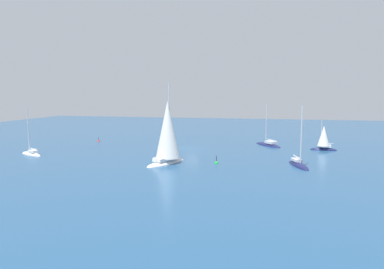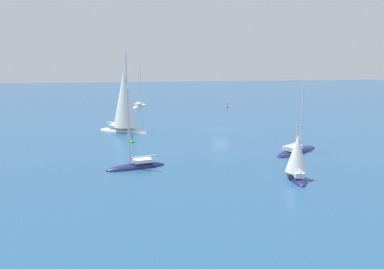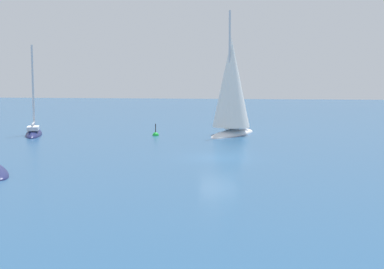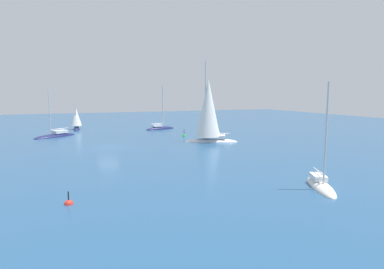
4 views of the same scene
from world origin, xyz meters
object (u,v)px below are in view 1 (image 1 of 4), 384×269
Objects in this scene: ketch_1 at (324,140)px; channel_buoy at (216,163)px; ketch_2 at (298,165)px; mooring_buoy at (99,141)px; ketch at (268,145)px; sloop at (31,154)px; sailboat at (167,134)px.

ketch_1 is 4.12× the size of channel_buoy.
ketch_1 is 23.66m from channel_buoy.
mooring_buoy is at bearing -130.80° from ketch_2.
ketch_2 is (-19.11, -4.41, 0.07)m from ketch.
ketch is at bearing -19.88° from channel_buoy.
sloop is at bearing 89.19° from channel_buoy.
ketch is at bearing -9.85° from sailboat.
sloop reaches higher than mooring_buoy.
ketch_2 is (0.38, -43.02, 0.05)m from sloop.
ketch_2 is (2.08, -18.71, -4.06)m from sailboat.
sailboat is at bearing 100.03° from channel_buoy.
sailboat is at bearing 39.16° from ketch_1.
ketch is 5.99× the size of channel_buoy.
channel_buoy is at bearing 123.52° from ketch.
channel_buoy is (1.26, -7.10, -4.23)m from sailboat.
mooring_buoy is (17.83, -3.03, -0.11)m from sloop.
channel_buoy is 1.27× the size of mooring_buoy.
sailboat is at bearing 109.38° from ketch.
sailboat is 8.55× the size of channel_buoy.
sloop is at bearing 170.35° from mooring_buoy.
channel_buoy is at bearing -55.79° from sailboat.
mooring_buoy is (1.92, 45.36, -1.90)m from ketch_1.
sailboat is at bearing -100.90° from ketch_2.
sailboat is 1.34× the size of ketch_2.
ketch_2 is at bearing -85.96° from channel_buoy.
ketch is 1.45× the size of ketch_1.
ketch reaches higher than ketch_1.
mooring_buoy is at bearing 57.22° from channel_buoy.
ketch reaches higher than sloop.
sailboat reaches higher than channel_buoy.
sloop is (-19.49, 38.61, 0.01)m from ketch.
ketch is 10.57m from ketch_1.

